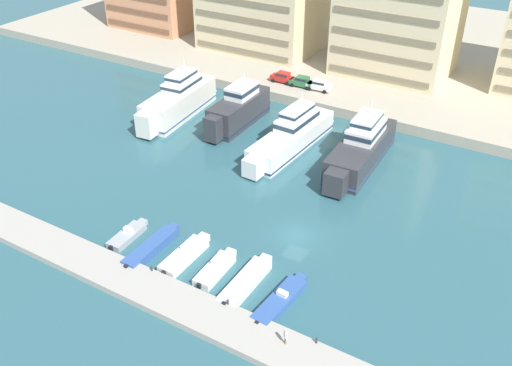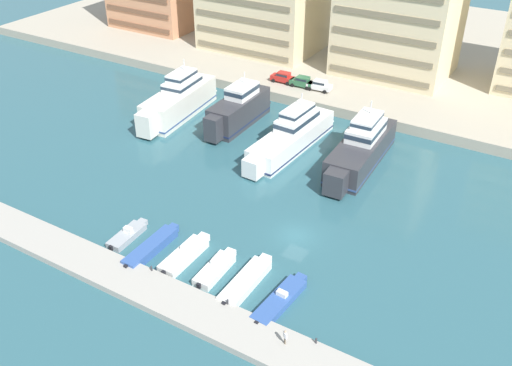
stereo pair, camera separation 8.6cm
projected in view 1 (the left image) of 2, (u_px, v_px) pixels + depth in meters
name	position (u px, v px, depth m)	size (l,w,h in m)	color
ground_plane	(296.00, 236.00, 64.41)	(400.00, 400.00, 0.00)	#2D5B66
quay_promenade	(451.00, 56.00, 111.51)	(180.00, 70.00, 1.64)	#ADA38E
pier_dock	(219.00, 322.00, 52.89)	(120.00, 4.58, 0.74)	#A8A399
yacht_ivory_far_left	(178.00, 100.00, 89.55)	(6.04, 18.81, 8.55)	silver
yacht_charcoal_left	(238.00, 109.00, 86.84)	(4.24, 15.17, 7.89)	#333338
yacht_white_mid_left	(292.00, 135.00, 80.69)	(5.20, 20.52, 7.62)	white
yacht_charcoal_center_left	(361.00, 148.00, 76.80)	(5.45, 19.38, 8.39)	#333338
motorboat_grey_far_left	(128.00, 235.00, 63.93)	(2.06, 6.08, 1.30)	#9EA3A8
motorboat_blue_left	(152.00, 247.00, 61.87)	(1.78, 8.56, 1.06)	#33569E
motorboat_white_mid_left	(185.00, 255.00, 60.84)	(2.09, 7.64, 1.46)	white
motorboat_white_center_left	(216.00, 269.00, 58.99)	(2.13, 6.63, 1.43)	white
motorboat_white_center	(246.00, 281.00, 57.40)	(2.11, 8.53, 0.93)	white
motorboat_blue_center_right	(280.00, 300.00, 55.21)	(2.47, 8.40, 1.25)	#33569E
car_red_far_left	(283.00, 77.00, 97.65)	(4.12, 1.96, 1.80)	red
car_green_left	(302.00, 81.00, 95.97)	(4.14, 2.00, 1.80)	#2D6642
car_white_mid_left	(319.00, 85.00, 94.70)	(4.19, 2.11, 1.80)	white
pedestrian_near_edge	(286.00, 336.00, 49.69)	(0.49, 0.45, 1.59)	#7A6B56
bollard_west	(152.00, 268.00, 58.16)	(0.20, 0.20, 0.61)	#2D2D33
bollard_west_mid	(228.00, 302.00, 54.12)	(0.20, 0.20, 0.61)	#2D2D33
bollard_east_mid	(317.00, 340.00, 50.07)	(0.20, 0.20, 0.61)	#2D2D33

